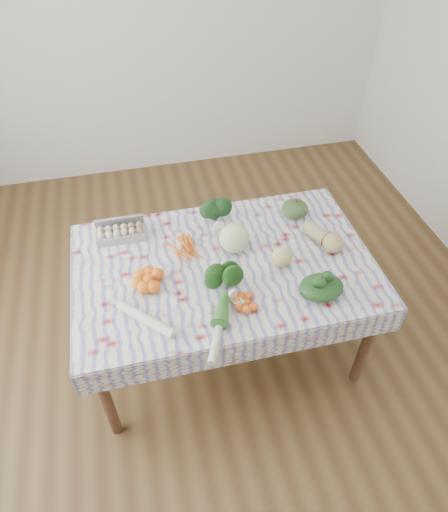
{
  "coord_description": "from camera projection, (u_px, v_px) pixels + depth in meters",
  "views": [
    {
      "loc": [
        -0.41,
        -1.74,
        2.56
      ],
      "look_at": [
        0.0,
        0.0,
        0.82
      ],
      "focal_mm": 32.0,
      "sensor_mm": 36.0,
      "label": 1
    }
  ],
  "objects": [
    {
      "name": "orange_cluster",
      "position": [
        149.0,
        280.0,
        2.39
      ],
      "size": [
        0.29,
        0.29,
        0.08
      ],
      "primitive_type": "cube",
      "rotation": [
        0.0,
        0.0,
        -0.35
      ],
      "color": "orange",
      "rests_on": "tablecloth"
    },
    {
      "name": "carrot_bunch",
      "position": [
        184.0,
        251.0,
        2.58
      ],
      "size": [
        0.21,
        0.2,
        0.03
      ],
      "primitive_type": "cube",
      "rotation": [
        0.0,
        0.0,
        0.14
      ],
      "color": "orange",
      "rests_on": "tablecloth"
    },
    {
      "name": "cabbage",
      "position": [
        234.0,
        238.0,
        2.56
      ],
      "size": [
        0.18,
        0.18,
        0.17
      ],
      "primitive_type": "sphere",
      "rotation": [
        0.0,
        0.0,
        0.04
      ],
      "color": "beige",
      "rests_on": "tablecloth"
    },
    {
      "name": "tablecloth",
      "position": [
        224.0,
        264.0,
        2.54
      ],
      "size": [
        1.66,
        1.06,
        0.01
      ],
      "primitive_type": "cube",
      "color": "silver",
      "rests_on": "dining_table"
    },
    {
      "name": "wall_back",
      "position": [
        159.0,
        14.0,
        3.66
      ],
      "size": [
        4.0,
        0.04,
        2.8
      ],
      "primitive_type": "cube",
      "color": "white",
      "rests_on": "ground"
    },
    {
      "name": "mandarin_cluster",
      "position": [
        246.0,
        302.0,
        2.3
      ],
      "size": [
        0.16,
        0.16,
        0.05
      ],
      "primitive_type": "cube",
      "rotation": [
        0.0,
        0.0,
        0.03
      ],
      "color": "orange",
      "rests_on": "tablecloth"
    },
    {
      "name": "ground",
      "position": [
        224.0,
        343.0,
        3.07
      ],
      "size": [
        4.5,
        4.5,
        0.0
      ],
      "primitive_type": "plane",
      "color": "#54381C",
      "rests_on": "ground"
    },
    {
      "name": "spinach_bag",
      "position": [
        321.0,
        287.0,
        2.34
      ],
      "size": [
        0.26,
        0.22,
        0.1
      ],
      "primitive_type": "ellipsoid",
      "rotation": [
        0.0,
        0.0,
        -0.18
      ],
      "color": "#173614",
      "rests_on": "tablecloth"
    },
    {
      "name": "dining_table",
      "position": [
        224.0,
        274.0,
        2.59
      ],
      "size": [
        1.6,
        1.0,
        0.75
      ],
      "color": "brown",
      "rests_on": "ground"
    },
    {
      "name": "egg_carton",
      "position": [
        121.0,
        234.0,
        2.65
      ],
      "size": [
        0.29,
        0.12,
        0.08
      ],
      "primitive_type": "cube",
      "rotation": [
        0.0,
        0.0,
        -0.01
      ],
      "color": "#9B9B97",
      "rests_on": "tablecloth"
    },
    {
      "name": "daikon",
      "position": [
        146.0,
        319.0,
        2.23
      ],
      "size": [
        0.28,
        0.3,
        0.05
      ],
      "primitive_type": "cylinder",
      "rotation": [
        1.57,
        0.0,
        0.76
      ],
      "color": "white",
      "rests_on": "tablecloth"
    },
    {
      "name": "kale_bunch",
      "position": [
        218.0,
        216.0,
        2.71
      ],
      "size": [
        0.19,
        0.17,
        0.15
      ],
      "primitive_type": "ellipsoid",
      "rotation": [
        0.0,
        0.0,
        -0.12
      ],
      "color": "#183C18",
      "rests_on": "tablecloth"
    },
    {
      "name": "butternut_squash",
      "position": [
        324.0,
        236.0,
        2.61
      ],
      "size": [
        0.22,
        0.28,
        0.12
      ],
      "primitive_type": "ellipsoid",
      "rotation": [
        0.0,
        0.0,
        0.45
      ],
      "color": "tan",
      "rests_on": "tablecloth"
    },
    {
      "name": "leek",
      "position": [
        219.0,
        329.0,
        2.19
      ],
      "size": [
        0.19,
        0.37,
        0.04
      ],
      "primitive_type": "cylinder",
      "rotation": [
        1.57,
        0.0,
        -0.4
      ],
      "color": "beige",
      "rests_on": "tablecloth"
    },
    {
      "name": "grapefruit",
      "position": [
        282.0,
        257.0,
        2.49
      ],
      "size": [
        0.14,
        0.14,
        0.11
      ],
      "primitive_type": "sphere",
      "rotation": [
        0.0,
        0.0,
        0.34
      ],
      "color": "#CCC86F",
      "rests_on": "tablecloth"
    },
    {
      "name": "kabocha_squash",
      "position": [
        295.0,
        209.0,
        2.8
      ],
      "size": [
        0.18,
        0.18,
        0.11
      ],
      "primitive_type": "ellipsoid",
      "rotation": [
        0.0,
        0.0,
        0.12
      ],
      "color": "#3A5529",
      "rests_on": "tablecloth"
    },
    {
      "name": "broccoli",
      "position": [
        226.0,
        286.0,
        2.33
      ],
      "size": [
        0.22,
        0.22,
        0.12
      ],
      "primitive_type": "ellipsoid",
      "rotation": [
        0.0,
        0.0,
        0.48
      ],
      "color": "#1A4714",
      "rests_on": "tablecloth"
    }
  ]
}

